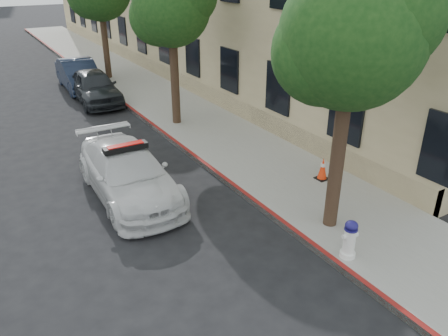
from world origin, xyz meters
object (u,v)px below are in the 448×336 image
parked_car_far (79,75)px  parked_car_mid (94,87)px  traffic_cone (323,169)px  police_car (128,173)px  fire_hydrant (350,239)px

parked_car_far → parked_car_mid: bearing=-88.0°
traffic_cone → police_car: bearing=156.2°
fire_hydrant → traffic_cone: fire_hydrant is taller
parked_car_far → traffic_cone: bearing=-74.9°
parked_car_mid → traffic_cone: size_ratio=6.60×
parked_car_far → fire_hydrant: parked_car_far is taller
traffic_cone → parked_car_mid: bearing=106.1°
police_car → parked_car_far: 11.27m
police_car → parked_car_mid: (1.62, 8.63, 0.05)m
parked_car_mid → police_car: bearing=-99.0°
parked_car_mid → parked_car_far: size_ratio=0.97×
fire_hydrant → traffic_cone: size_ratio=1.33×
police_car → parked_car_far: police_car is taller
parked_car_mid → fire_hydrant: parked_car_mid is taller
police_car → fire_hydrant: (2.77, -4.93, -0.10)m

